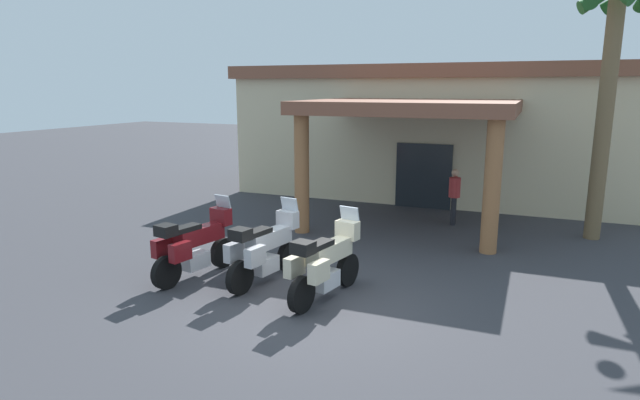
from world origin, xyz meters
name	(u,v)px	position (x,y,z in m)	size (l,w,h in m)	color
ground_plane	(311,304)	(0.00, 0.00, 0.00)	(80.00, 80.00, 0.00)	#38383D
motel_building	(439,130)	(-0.08, 11.17, 2.35)	(14.47, 10.40, 4.60)	beige
motorcycle_maroon	(194,245)	(-2.75, 0.27, 0.70)	(0.87, 2.20, 1.61)	black
motorcycle_silver	(265,249)	(-1.30, 0.62, 0.70)	(0.83, 2.20, 1.61)	black
motorcycle_cream	(325,263)	(0.14, 0.34, 0.70)	(0.86, 2.20, 1.61)	black
pedestrian	(454,193)	(1.31, 6.86, 0.93)	(0.32, 0.53, 1.61)	black
palm_tree_near_portico	(612,55)	(4.89, 6.90, 4.62)	(1.87, 2.06, 6.71)	brown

